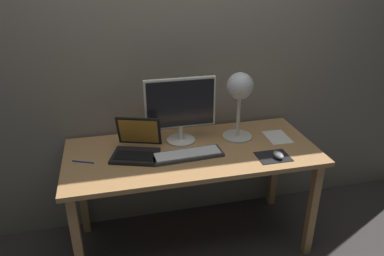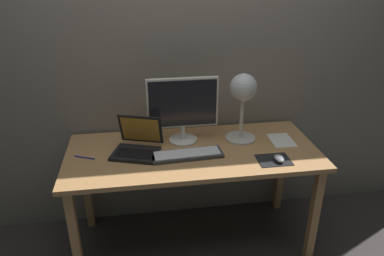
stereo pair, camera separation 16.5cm
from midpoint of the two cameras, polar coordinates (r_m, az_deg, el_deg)
ground_plane at (r=2.77m, az=1.92°, el=-17.10°), size 4.80×4.80×0.00m
back_wall at (r=2.52m, az=0.66°, el=12.17°), size 4.80×0.06×2.60m
desk at (r=2.38m, az=2.14°, el=-5.19°), size 1.60×0.70×0.74m
monitor at (r=2.36m, az=0.55°, el=3.27°), size 0.46×0.19×0.44m
keyboard_main at (r=2.27m, az=1.33°, el=-4.19°), size 0.45×0.17×0.03m
laptop at (r=2.32m, az=-6.40°, el=-2.21°), size 0.35×0.34×0.22m
desk_lamp at (r=2.39m, az=9.93°, el=5.31°), size 0.20×0.20×0.46m
mousepad at (r=2.30m, az=14.63°, el=-4.87°), size 0.20×0.16×0.00m
mouse at (r=2.29m, az=15.41°, el=-4.62°), size 0.06×0.10×0.03m
paper_sheet_by_keyboard at (r=2.56m, az=15.56°, el=-1.86°), size 0.15×0.21×0.00m
pen at (r=2.32m, az=-14.46°, el=-4.50°), size 0.13×0.07×0.01m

